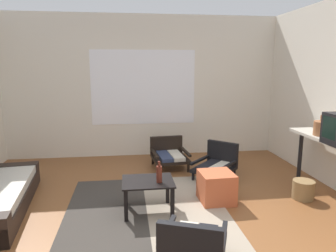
# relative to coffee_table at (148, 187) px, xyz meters

# --- Properties ---
(ground_plane) EXTENTS (7.80, 7.80, 0.00)m
(ground_plane) POSITION_rel_coffee_table_xyz_m (0.10, -0.49, -0.32)
(ground_plane) COLOR brown
(far_wall_with_window) EXTENTS (5.60, 0.13, 2.70)m
(far_wall_with_window) POSITION_rel_coffee_table_xyz_m (0.10, 2.57, 1.03)
(far_wall_with_window) COLOR silver
(far_wall_with_window) RESTS_ON ground
(area_rug) EXTENTS (1.95, 2.12, 0.01)m
(area_rug) POSITION_rel_coffee_table_xyz_m (-0.02, 0.06, -0.32)
(area_rug) COLOR #38332D
(area_rug) RESTS_ON ground
(coffee_table) EXTENTS (0.61, 0.51, 0.40)m
(coffee_table) POSITION_rel_coffee_table_xyz_m (0.00, 0.00, 0.00)
(coffee_table) COLOR black
(coffee_table) RESTS_ON ground
(armchair_by_window) EXTENTS (0.64, 0.69, 0.50)m
(armchair_by_window) POSITION_rel_coffee_table_xyz_m (0.48, 1.68, -0.09)
(armchair_by_window) COLOR black
(armchair_by_window) RESTS_ON ground
(armchair_striped_foreground) EXTENTS (0.71, 0.73, 0.51)m
(armchair_striped_foreground) POSITION_rel_coffee_table_xyz_m (0.31, -1.14, -0.08)
(armchair_striped_foreground) COLOR black
(armchair_striped_foreground) RESTS_ON ground
(armchair_corner) EXTENTS (0.81, 0.81, 0.54)m
(armchair_corner) POSITION_rel_coffee_table_xyz_m (1.16, 1.06, -0.09)
(armchair_corner) COLOR black
(armchair_corner) RESTS_ON ground
(ottoman_orange) EXTENTS (0.44, 0.44, 0.39)m
(ottoman_orange) POSITION_rel_coffee_table_xyz_m (0.90, 0.18, -0.12)
(ottoman_orange) COLOR #BC5633
(ottoman_orange) RESTS_ON ground
(clay_vase) EXTENTS (0.26, 0.26, 0.28)m
(clay_vase) POSITION_rel_coffee_table_xyz_m (2.41, 0.30, 0.60)
(clay_vase) COLOR #935B38
(clay_vase) RESTS_ON console_shelf
(glass_bottle) EXTENTS (0.07, 0.07, 0.26)m
(glass_bottle) POSITION_rel_coffee_table_xyz_m (0.13, -0.07, 0.18)
(glass_bottle) COLOR #5B2319
(glass_bottle) RESTS_ON coffee_table
(wicker_basket) EXTENTS (0.28, 0.28, 0.25)m
(wicker_basket) POSITION_rel_coffee_table_xyz_m (2.08, 0.12, -0.20)
(wicker_basket) COLOR olive
(wicker_basket) RESTS_ON ground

